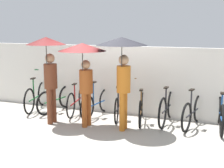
% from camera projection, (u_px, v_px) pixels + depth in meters
% --- Properties ---
extents(ground_plane, '(30.00, 30.00, 0.00)m').
position_uv_depth(ground_plane, '(97.00, 135.00, 6.97)').
color(ground_plane, '#9E998E').
extents(back_wall, '(13.06, 0.12, 1.87)m').
position_uv_depth(back_wall, '(125.00, 80.00, 8.50)').
color(back_wall, silver).
rests_on(back_wall, ground).
extents(parked_bicycle_0, '(0.57, 1.72, 1.11)m').
position_uv_depth(parked_bicycle_0, '(36.00, 96.00, 9.04)').
color(parked_bicycle_0, black).
rests_on(parked_bicycle_0, ground).
extents(parked_bicycle_1, '(0.44, 1.61, 1.10)m').
position_uv_depth(parked_bicycle_1, '(56.00, 99.00, 8.86)').
color(parked_bicycle_1, black).
rests_on(parked_bicycle_1, ground).
extents(parked_bicycle_2, '(0.51, 1.76, 1.05)m').
position_uv_depth(parked_bicycle_2, '(77.00, 100.00, 8.69)').
color(parked_bicycle_2, black).
rests_on(parked_bicycle_2, ground).
extents(parked_bicycle_3, '(0.44, 1.63, 1.02)m').
position_uv_depth(parked_bicycle_3, '(97.00, 103.00, 8.41)').
color(parked_bicycle_3, black).
rests_on(parked_bicycle_3, ground).
extents(parked_bicycle_4, '(0.56, 1.69, 1.04)m').
position_uv_depth(parked_bicycle_4, '(119.00, 105.00, 8.20)').
color(parked_bicycle_4, black).
rests_on(parked_bicycle_4, ground).
extents(parked_bicycle_5, '(0.56, 1.69, 1.03)m').
position_uv_depth(parked_bicycle_5, '(141.00, 108.00, 7.91)').
color(parked_bicycle_5, black).
rests_on(parked_bicycle_5, ground).
extents(parked_bicycle_6, '(0.44, 1.71, 1.08)m').
position_uv_depth(parked_bicycle_6, '(167.00, 108.00, 7.77)').
color(parked_bicycle_6, black).
rests_on(parked_bicycle_6, ground).
extents(parked_bicycle_7, '(0.46, 1.63, 1.04)m').
position_uv_depth(parked_bicycle_7, '(193.00, 112.00, 7.49)').
color(parked_bicycle_7, black).
rests_on(parked_bicycle_7, ground).
extents(parked_bicycle_8, '(0.44, 1.77, 1.01)m').
position_uv_depth(parked_bicycle_8, '(221.00, 114.00, 7.28)').
color(parked_bicycle_8, black).
rests_on(parked_bicycle_8, ground).
extents(pedestrian_leading, '(0.94, 0.94, 2.14)m').
position_uv_depth(pedestrian_leading, '(48.00, 58.00, 7.45)').
color(pedestrian_leading, brown).
rests_on(pedestrian_leading, ground).
extents(pedestrian_center, '(1.11, 1.11, 2.01)m').
position_uv_depth(pedestrian_center, '(83.00, 60.00, 7.20)').
color(pedestrian_center, '#9E4C1E').
rests_on(pedestrian_center, ground).
extents(pedestrian_trailing, '(1.14, 1.14, 2.16)m').
position_uv_depth(pedestrian_trailing, '(122.00, 56.00, 6.92)').
color(pedestrian_trailing, '#C66B1E').
rests_on(pedestrian_trailing, ground).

